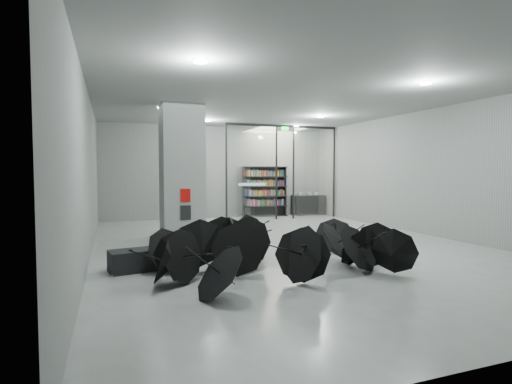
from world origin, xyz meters
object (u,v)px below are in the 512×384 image
object	(u,v)px
bench	(143,259)
umbrella_cluster	(264,254)
bookshelf	(265,191)
shop_counter	(308,205)
column	(182,173)

from	to	relation	value
bench	umbrella_cluster	size ratio (longest dim) A/B	0.24
bookshelf	umbrella_cluster	bearing A→B (deg)	-103.45
bookshelf	shop_counter	bearing A→B (deg)	3.48
column	bench	world-z (taller)	column
column	umbrella_cluster	world-z (taller)	column
column	shop_counter	distance (m)	8.25
bench	bookshelf	distance (m)	10.24
bench	shop_counter	world-z (taller)	shop_counter
shop_counter	umbrella_cluster	distance (m)	10.61
column	bookshelf	bearing A→B (deg)	46.17
shop_counter	umbrella_cluster	xyz separation A→B (m)	(-5.73, -8.92, -0.14)
column	bench	distance (m)	4.19
bench	bookshelf	world-z (taller)	bookshelf
column	umbrella_cluster	xyz separation A→B (m)	(0.96, -4.35, -1.68)
bench	umbrella_cluster	world-z (taller)	umbrella_cluster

